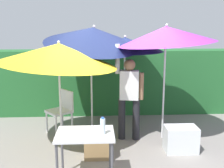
{
  "coord_description": "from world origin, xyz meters",
  "views": [
    {
      "loc": [
        -0.28,
        -4.93,
        2.18
      ],
      "look_at": [
        0.0,
        0.3,
        1.1
      ],
      "focal_mm": 43.96,
      "sensor_mm": 36.0,
      "label": 1
    }
  ],
  "objects": [
    {
      "name": "ground_plane",
      "position": [
        0.0,
        0.0,
        0.0
      ],
      "size": [
        24.0,
        24.0,
        0.0
      ],
      "primitive_type": "plane",
      "color": "gray"
    },
    {
      "name": "hedge_row",
      "position": [
        0.0,
        2.01,
        0.81
      ],
      "size": [
        8.0,
        0.7,
        1.62
      ],
      "primitive_type": "cube",
      "color": "#23602D",
      "rests_on": "ground_plane"
    },
    {
      "name": "umbrella_rainbow",
      "position": [
        -0.37,
        0.65,
        2.02
      ],
      "size": [
        2.0,
        1.98,
        2.46
      ],
      "color": "silver",
      "rests_on": "ground_plane"
    },
    {
      "name": "umbrella_orange",
      "position": [
        0.31,
        0.92,
        1.83
      ],
      "size": [
        1.65,
        1.65,
        2.03
      ],
      "color": "silver",
      "rests_on": "ground_plane"
    },
    {
      "name": "umbrella_yellow",
      "position": [
        1.01,
        0.2,
        2.05
      ],
      "size": [
        1.86,
        1.84,
        2.29
      ],
      "color": "silver",
      "rests_on": "ground_plane"
    },
    {
      "name": "umbrella_navy",
      "position": [
        -0.95,
        -0.12,
        1.73
      ],
      "size": [
        2.1,
        2.08,
        2.02
      ],
      "color": "silver",
      "rests_on": "ground_plane"
    },
    {
      "name": "person_vendor",
      "position": [
        0.33,
        0.19,
        0.93
      ],
      "size": [
        0.56,
        0.27,
        1.88
      ],
      "color": "black",
      "rests_on": "ground_plane"
    },
    {
      "name": "chair_plastic",
      "position": [
        -1.04,
        0.65,
        0.51
      ],
      "size": [
        0.62,
        0.62,
        0.89
      ],
      "color": "silver",
      "rests_on": "ground_plane"
    },
    {
      "name": "cooler_box",
      "position": [
        1.19,
        -0.42,
        0.23
      ],
      "size": [
        0.57,
        0.36,
        0.46
      ],
      "primitive_type": "cube",
      "color": "silver",
      "rests_on": "ground_plane"
    },
    {
      "name": "crate_cardboard",
      "position": [
        -0.28,
        -0.57,
        0.19
      ],
      "size": [
        0.48,
        0.33,
        0.37
      ],
      "primitive_type": "cube",
      "color": "#9E7A4C",
      "rests_on": "ground_plane"
    },
    {
      "name": "folding_table",
      "position": [
        -0.46,
        -1.36,
        0.66
      ],
      "size": [
        0.8,
        0.6,
        0.76
      ],
      "color": "#4C4C51",
      "rests_on": "ground_plane"
    },
    {
      "name": "bottle_water",
      "position": [
        -0.22,
        -1.41,
        0.87
      ],
      "size": [
        0.07,
        0.07,
        0.24
      ],
      "color": "silver",
      "rests_on": "folding_table"
    }
  ]
}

